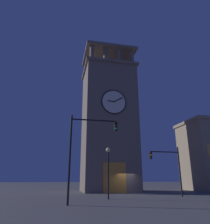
{
  "coord_description": "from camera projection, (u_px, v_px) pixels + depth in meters",
  "views": [
    {
      "loc": [
        9.06,
        28.11,
        1.82
      ],
      "look_at": [
        2.16,
        -4.72,
        12.34
      ],
      "focal_mm": 34.23,
      "sensor_mm": 36.0,
      "label": 1
    }
  ],
  "objects": [
    {
      "name": "traffic_signal_mid",
      "position": [
        85.0,
        143.0,
        16.74
      ],
      "size": [
        3.82,
        0.41,
        6.73
      ],
      "color": "black",
      "rests_on": "ground_plane"
    },
    {
      "name": "ground_plane",
      "position": [
        129.0,
        194.0,
        27.48
      ],
      "size": [
        200.0,
        200.0,
        0.0
      ],
      "primitive_type": "plane",
      "color": "#4C4C51"
    },
    {
      "name": "clocktower",
      "position": [
        108.0,
        124.0,
        34.66
      ],
      "size": [
        8.58,
        7.86,
        25.72
      ],
      "color": "#75665B",
      "rests_on": "ground_plane"
    },
    {
      "name": "street_lamp",
      "position": [
        108.0,
        162.0,
        20.75
      ],
      "size": [
        0.44,
        0.44,
        4.79
      ],
      "color": "black",
      "rests_on": "ground_plane"
    },
    {
      "name": "traffic_signal_near",
      "position": [
        169.0,
        163.0,
        23.33
      ],
      "size": [
        3.52,
        0.41,
        5.23
      ],
      "color": "black",
      "rests_on": "ground_plane"
    }
  ]
}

